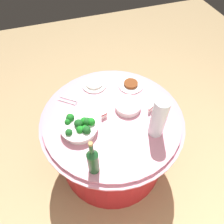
{
  "coord_description": "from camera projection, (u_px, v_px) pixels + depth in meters",
  "views": [
    {
      "loc": [
        0.33,
        1.01,
        2.11
      ],
      "look_at": [
        0.0,
        0.0,
        0.79
      ],
      "focal_mm": 35.04,
      "sensor_mm": 36.0,
      "label": 1
    }
  ],
  "objects": [
    {
      "name": "ground_plane",
      "position": [
        112.0,
        159.0,
        2.31
      ],
      "size": [
        6.0,
        6.0,
        0.0
      ],
      "primitive_type": "plane",
      "color": "tan"
    },
    {
      "name": "buffet_table",
      "position": [
        112.0,
        140.0,
        2.02
      ],
      "size": [
        1.16,
        1.16,
        0.74
      ],
      "color": "maroon",
      "rests_on": "ground_plane"
    },
    {
      "name": "broccoli_bowl",
      "position": [
        80.0,
        127.0,
        1.61
      ],
      "size": [
        0.28,
        0.28,
        0.11
      ],
      "color": "white",
      "rests_on": "buffet_table"
    },
    {
      "name": "plate_stack",
      "position": [
        128.0,
        106.0,
        1.77
      ],
      "size": [
        0.21,
        0.21,
        0.05
      ],
      "color": "white",
      "rests_on": "buffet_table"
    },
    {
      "name": "wine_bottle",
      "position": [
        93.0,
        160.0,
        1.35
      ],
      "size": [
        0.07,
        0.07,
        0.34
      ],
      "color": "#184A22",
      "rests_on": "buffet_table"
    },
    {
      "name": "decorative_fruit_vase",
      "position": [
        158.0,
        119.0,
        1.52
      ],
      "size": [
        0.11,
        0.11,
        0.34
      ],
      "color": "silver",
      "rests_on": "buffet_table"
    },
    {
      "name": "serving_tongs",
      "position": [
        69.0,
        101.0,
        1.83
      ],
      "size": [
        0.15,
        0.13,
        0.01
      ],
      "color": "silver",
      "rests_on": "buffet_table"
    },
    {
      "name": "food_plate_stir_fry",
      "position": [
        131.0,
        85.0,
        1.94
      ],
      "size": [
        0.22,
        0.22,
        0.04
      ],
      "color": "white",
      "rests_on": "buffet_table"
    },
    {
      "name": "food_plate_rice",
      "position": [
        94.0,
        84.0,
        1.94
      ],
      "size": [
        0.22,
        0.22,
        0.03
      ],
      "color": "white",
      "rests_on": "buffet_table"
    },
    {
      "name": "label_placard_front",
      "position": [
        104.0,
        116.0,
        1.69
      ],
      "size": [
        0.05,
        0.02,
        0.05
      ],
      "color": "white",
      "rests_on": "buffet_table"
    },
    {
      "name": "label_placard_mid",
      "position": [
        150.0,
        109.0,
        1.73
      ],
      "size": [
        0.05,
        0.03,
        0.05
      ],
      "color": "white",
      "rests_on": "buffet_table"
    }
  ]
}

